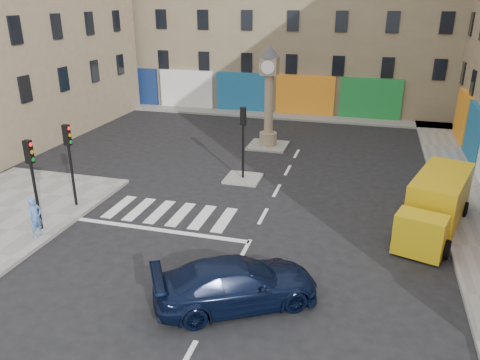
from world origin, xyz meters
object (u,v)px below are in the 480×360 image
at_px(traffic_light_left_far, 69,152).
at_px(traffic_light_island, 243,131).
at_px(traffic_light_left_near, 32,171).
at_px(yellow_van, 436,204).
at_px(pedestrian_blue, 35,217).
at_px(navy_sedan, 237,283).
at_px(clock_pillar, 269,91).

relative_size(traffic_light_left_far, traffic_light_island, 1.00).
relative_size(traffic_light_left_near, yellow_van, 0.59).
height_order(yellow_van, pedestrian_blue, yellow_van).
bearing_deg(navy_sedan, yellow_van, -72.58).
bearing_deg(navy_sedan, traffic_light_left_near, 43.87).
bearing_deg(pedestrian_blue, traffic_light_left_near, 39.48).
height_order(clock_pillar, navy_sedan, clock_pillar).
relative_size(traffic_light_island, pedestrian_blue, 2.30).
bearing_deg(traffic_light_left_near, traffic_light_island, 51.07).
relative_size(traffic_light_island, clock_pillar, 0.61).
distance_m(traffic_light_left_near, clock_pillar, 15.19).
distance_m(clock_pillar, navy_sedan, 16.69).
bearing_deg(traffic_light_left_near, navy_sedan, -15.38).
bearing_deg(traffic_light_left_far, yellow_van, 8.41).
relative_size(traffic_light_island, yellow_van, 0.59).
xyz_separation_m(traffic_light_left_far, yellow_van, (15.27, 2.26, -1.54)).
bearing_deg(clock_pillar, navy_sedan, -80.89).
bearing_deg(traffic_light_island, clock_pillar, 90.00).
relative_size(yellow_van, pedestrian_blue, 3.86).
bearing_deg(yellow_van, traffic_light_left_near, -145.93).
bearing_deg(traffic_light_island, traffic_light_left_far, -139.40).
relative_size(clock_pillar, navy_sedan, 1.20).
bearing_deg(yellow_van, traffic_light_left_far, -154.48).
height_order(navy_sedan, yellow_van, yellow_van).
relative_size(traffic_light_left_near, traffic_light_island, 1.00).
bearing_deg(traffic_light_left_far, clock_pillar, 61.06).
height_order(traffic_light_left_far, clock_pillar, clock_pillar).
relative_size(traffic_light_left_near, clock_pillar, 0.61).
height_order(traffic_light_left_near, yellow_van, traffic_light_left_near).
relative_size(traffic_light_left_far, navy_sedan, 0.73).
bearing_deg(pedestrian_blue, traffic_light_island, -23.19).
distance_m(traffic_light_island, yellow_van, 9.62).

